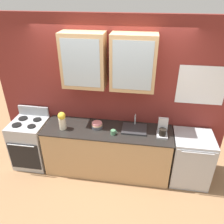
{
  "coord_description": "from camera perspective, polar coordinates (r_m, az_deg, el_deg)",
  "views": [
    {
      "loc": [
        0.56,
        -3.12,
        3.01
      ],
      "look_at": [
        0.08,
        0.0,
        1.24
      ],
      "focal_mm": 36.24,
      "sensor_mm": 36.0,
      "label": 1
    }
  ],
  "objects": [
    {
      "name": "vase",
      "position": [
        3.85,
        -12.46,
        -2.04
      ],
      "size": [
        0.13,
        0.13,
        0.31
      ],
      "color": "beige",
      "rests_on": "counter"
    },
    {
      "name": "ground_plane",
      "position": [
        4.38,
        -1.13,
        -14.2
      ],
      "size": [
        10.0,
        10.0,
        0.0
      ],
      "primitive_type": "plane",
      "color": "#936B47"
    },
    {
      "name": "dishwasher",
      "position": [
        4.13,
        19.15,
        -11.08
      ],
      "size": [
        0.63,
        0.64,
        0.89
      ],
      "color": "#ADAFB5",
      "rests_on": "ground_plane"
    },
    {
      "name": "back_wall_unit",
      "position": [
        3.79,
        -0.45,
        6.03
      ],
      "size": [
        3.98,
        0.43,
        2.67
      ],
      "color": "maroon",
      "rests_on": "ground_plane"
    },
    {
      "name": "coffee_maker",
      "position": [
        3.72,
        12.62,
        -4.27
      ],
      "size": [
        0.17,
        0.2,
        0.29
      ],
      "color": "#B7B7BC",
      "rests_on": "counter"
    },
    {
      "name": "cup_near_sink",
      "position": [
        3.68,
        0.29,
        -5.13
      ],
      "size": [
        0.11,
        0.08,
        0.08
      ],
      "color": "#4C7F59",
      "rests_on": "counter"
    },
    {
      "name": "bowl_stack",
      "position": [
        3.85,
        -3.79,
        -3.32
      ],
      "size": [
        0.19,
        0.19,
        0.1
      ],
      "color": "#4C4C54",
      "rests_on": "counter"
    },
    {
      "name": "stove_range",
      "position": [
        4.51,
        -19.64,
        -7.28
      ],
      "size": [
        0.61,
        0.65,
        1.07
      ],
      "color": "#ADAFB5",
      "rests_on": "ground_plane"
    },
    {
      "name": "counter",
      "position": [
        4.08,
        -1.19,
        -9.65
      ],
      "size": [
        2.18,
        0.65,
        0.89
      ],
      "color": "tan",
      "rests_on": "ground_plane"
    },
    {
      "name": "sink_faucet",
      "position": [
        3.82,
        5.64,
        -4.2
      ],
      "size": [
        0.41,
        0.34,
        0.23
      ],
      "color": "#2D2D30",
      "rests_on": "counter"
    }
  ]
}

